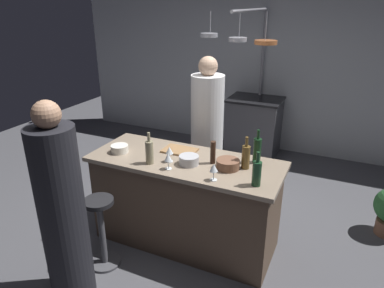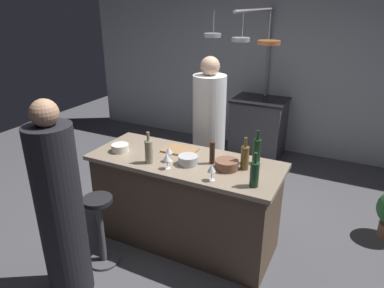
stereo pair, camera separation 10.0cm
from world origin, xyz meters
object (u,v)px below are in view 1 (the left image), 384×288
object	(u,v)px
guest_left	(63,214)
mixing_bowl_wooden	(228,164)
wine_glass_near_right_guest	(168,158)
wine_glass_by_chef	(169,151)
wine_bottle_red	(257,150)
chef	(207,139)
stove_range	(254,126)
mixing_bowl_ceramic	(120,149)
wine_bottle_white	(149,152)
wine_bottle_amber	(246,157)
wine_bottle_green	(257,173)
cutting_board	(180,150)
pepper_mill	(213,152)
mixing_bowl_steel	(189,160)
wine_glass_near_left_guest	(214,169)
bar_stool_left	(102,229)

from	to	relation	value
guest_left	mixing_bowl_wooden	world-z (taller)	guest_left
wine_glass_near_right_guest	wine_glass_by_chef	size ratio (longest dim) A/B	1.00
wine_glass_near_right_guest	mixing_bowl_wooden	distance (m)	0.52
wine_bottle_red	wine_glass_by_chef	bearing A→B (deg)	-156.36
chef	wine_glass_by_chef	world-z (taller)	chef
stove_range	mixing_bowl_ceramic	world-z (taller)	mixing_bowl_ceramic
stove_range	wine_bottle_white	world-z (taller)	wine_bottle_white
wine_bottle_amber	wine_bottle_green	xyz separation A→B (m)	(0.17, -0.26, -0.00)
mixing_bowl_ceramic	stove_range	bearing A→B (deg)	75.76
cutting_board	wine_glass_by_chef	size ratio (longest dim) A/B	2.19
guest_left	wine_bottle_white	size ratio (longest dim) A/B	5.59
guest_left	cutting_board	distance (m)	1.23
guest_left	wine_glass_by_chef	distance (m)	1.03
wine_bottle_red	mixing_bowl_ceramic	bearing A→B (deg)	-165.50
stove_range	pepper_mill	bearing A→B (deg)	-83.90
cutting_board	pepper_mill	world-z (taller)	pepper_mill
wine_glass_near_right_guest	mixing_bowl_steel	world-z (taller)	wine_glass_near_right_guest
chef	wine_glass_near_right_guest	bearing A→B (deg)	-86.25
stove_range	wine_bottle_amber	distance (m)	2.52
guest_left	mixing_bowl_ceramic	bearing A→B (deg)	96.40
guest_left	wine_bottle_white	distance (m)	0.89
wine_bottle_green	wine_glass_near_right_guest	bearing A→B (deg)	-177.38
mixing_bowl_wooden	wine_bottle_white	bearing A→B (deg)	-164.04
chef	wine_glass_near_left_guest	size ratio (longest dim) A/B	11.82
wine_glass_by_chef	mixing_bowl_steel	size ratio (longest dim) A/B	0.82
cutting_board	wine_glass_near_left_guest	xyz separation A→B (m)	(0.52, -0.42, 0.10)
wine_bottle_white	wine_glass_near_left_guest	size ratio (longest dim) A/B	2.02
wine_glass_near_left_guest	mixing_bowl_wooden	size ratio (longest dim) A/B	0.72
pepper_mill	wine_bottle_green	size ratio (longest dim) A/B	0.73
pepper_mill	wine_bottle_white	size ratio (longest dim) A/B	0.71
bar_stool_left	wine_glass_near_left_guest	xyz separation A→B (m)	(0.91, 0.36, 0.63)
chef	guest_left	distance (m)	1.86
guest_left	pepper_mill	bearing A→B (deg)	52.11
bar_stool_left	wine_bottle_white	bearing A→B (deg)	56.78
bar_stool_left	wine_glass_near_right_guest	xyz separation A→B (m)	(0.48, 0.38, 0.63)
bar_stool_left	wine_bottle_red	bearing A→B (deg)	36.29
wine_bottle_amber	wine_glass_near_right_guest	bearing A→B (deg)	-153.77
stove_range	wine_glass_near_right_guest	bearing A→B (deg)	-91.02
wine_glass_near_left_guest	mixing_bowl_wooden	distance (m)	0.26
wine_glass_near_right_guest	wine_bottle_green	bearing A→B (deg)	2.62
bar_stool_left	wine_bottle_green	bearing A→B (deg)	18.56
wine_glass_near_left_guest	mixing_bowl_ceramic	size ratio (longest dim) A/B	0.88
mixing_bowl_wooden	cutting_board	bearing A→B (deg)	163.60
guest_left	stove_range	bearing A→B (deg)	80.95
wine_bottle_red	cutting_board	bearing A→B (deg)	-175.06
wine_glass_near_right_guest	mixing_bowl_steel	distance (m)	0.21
wine_glass_by_chef	mixing_bowl_wooden	xyz separation A→B (m)	(0.53, 0.09, -0.06)
pepper_mill	wine_bottle_amber	world-z (taller)	wine_bottle_amber
wine_glass_near_left_guest	bar_stool_left	bearing A→B (deg)	-158.62
pepper_mill	wine_glass_near_left_guest	bearing A→B (deg)	-67.30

